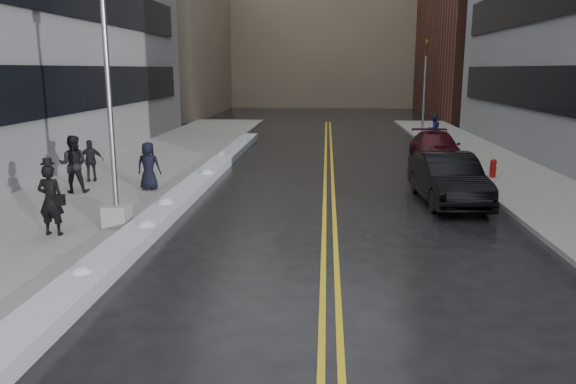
% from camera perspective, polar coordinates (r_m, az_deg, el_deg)
% --- Properties ---
extents(ground, '(160.00, 160.00, 0.00)m').
position_cam_1_polar(ground, '(13.41, -6.54, -6.70)').
color(ground, black).
rests_on(ground, ground).
extents(sidewalk_west, '(5.50, 50.00, 0.15)m').
position_cam_1_polar(sidewalk_west, '(24.26, -15.71, 1.74)').
color(sidewalk_west, gray).
rests_on(sidewalk_west, ground).
extents(sidewalk_east, '(4.00, 50.00, 0.15)m').
position_cam_1_polar(sidewalk_east, '(24.10, 22.31, 1.20)').
color(sidewalk_east, gray).
rests_on(sidewalk_east, ground).
extents(lane_line_left, '(0.12, 50.00, 0.01)m').
position_cam_1_polar(lane_line_left, '(22.87, 3.80, 1.38)').
color(lane_line_left, gold).
rests_on(lane_line_left, ground).
extents(lane_line_right, '(0.12, 50.00, 0.01)m').
position_cam_1_polar(lane_line_right, '(22.88, 4.55, 1.37)').
color(lane_line_right, gold).
rests_on(lane_line_right, ground).
extents(snow_ridge, '(0.90, 30.00, 0.34)m').
position_cam_1_polar(snow_ridge, '(21.43, -9.16, 0.95)').
color(snow_ridge, silver).
rests_on(snow_ridge, ground).
extents(building_west_far, '(14.00, 22.00, 18.00)m').
position_cam_1_polar(building_west_far, '(59.40, -14.19, 16.52)').
color(building_west_far, gray).
rests_on(building_west_far, ground).
extents(building_far, '(36.00, 16.00, 22.00)m').
position_cam_1_polar(building_far, '(72.76, 3.80, 17.62)').
color(building_far, gray).
rests_on(building_far, ground).
extents(lamppost, '(0.65, 0.65, 7.62)m').
position_cam_1_polar(lamppost, '(15.64, -17.46, 5.09)').
color(lamppost, gray).
rests_on(lamppost, sidewalk_west).
extents(fire_hydrant, '(0.26, 0.26, 0.73)m').
position_cam_1_polar(fire_hydrant, '(23.72, 20.11, 2.38)').
color(fire_hydrant, maroon).
rests_on(fire_hydrant, sidewalk_east).
extents(traffic_signal, '(0.16, 0.20, 6.00)m').
position_cam_1_polar(traffic_signal, '(36.98, 13.70, 10.57)').
color(traffic_signal, gray).
rests_on(traffic_signal, sidewalk_east).
extents(pedestrian_fedora, '(0.69, 0.47, 1.86)m').
position_cam_1_polar(pedestrian_fedora, '(15.63, -22.95, -0.76)').
color(pedestrian_fedora, black).
rests_on(pedestrian_fedora, sidewalk_west).
extents(pedestrian_b, '(1.09, 0.92, 1.99)m').
position_cam_1_polar(pedestrian_b, '(20.80, -20.97, 2.67)').
color(pedestrian_b, black).
rests_on(pedestrian_b, sidewalk_west).
extents(pedestrian_c, '(0.84, 0.56, 1.71)m').
position_cam_1_polar(pedestrian_c, '(20.50, -13.98, 2.59)').
color(pedestrian_c, black).
rests_on(pedestrian_c, sidewalk_west).
extents(pedestrian_d, '(1.01, 0.73, 1.59)m').
position_cam_1_polar(pedestrian_d, '(22.67, -19.38, 3.01)').
color(pedestrian_d, black).
rests_on(pedestrian_d, sidewalk_west).
extents(pedestrian_east, '(0.96, 0.86, 1.64)m').
position_cam_1_polar(pedestrian_east, '(33.59, 14.60, 6.21)').
color(pedestrian_east, navy).
rests_on(pedestrian_east, sidewalk_east).
extents(car_black, '(2.00, 5.04, 1.63)m').
position_cam_1_polar(car_black, '(19.31, 15.95, 1.32)').
color(car_black, black).
rests_on(car_black, ground).
extents(car_maroon, '(2.22, 5.11, 1.46)m').
position_cam_1_polar(car_maroon, '(27.26, 14.77, 4.33)').
color(car_maroon, '#370812').
rests_on(car_maroon, ground).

